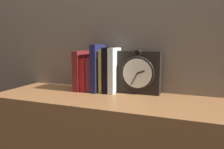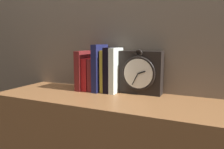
{
  "view_description": "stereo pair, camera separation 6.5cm",
  "coord_description": "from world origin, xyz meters",
  "px_view_note": "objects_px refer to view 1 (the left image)",
  "views": [
    {
      "loc": [
        0.37,
        -0.95,
        1.18
      ],
      "look_at": [
        0.0,
        0.0,
        1.03
      ],
      "focal_mm": 35.0,
      "sensor_mm": 36.0,
      "label": 1
    },
    {
      "loc": [
        0.42,
        -0.92,
        1.18
      ],
      "look_at": [
        0.0,
        0.0,
        1.03
      ],
      "focal_mm": 35.0,
      "sensor_mm": 36.0,
      "label": 2
    }
  ],
  "objects_px": {
    "book_slot4_yellow": "(104,71)",
    "book_slot5_black": "(109,70)",
    "clock": "(139,72)",
    "book_slot6_white": "(115,70)",
    "book_slot3_navy": "(98,68)",
    "book_slot1_red": "(87,74)",
    "book_slot2_maroon": "(93,75)",
    "book_slot0_maroon": "(81,70)"
  },
  "relations": [
    {
      "from": "book_slot0_maroon",
      "to": "book_slot1_red",
      "type": "xyz_separation_m",
      "value": [
        0.03,
        0.01,
        -0.02
      ]
    },
    {
      "from": "clock",
      "to": "book_slot1_red",
      "type": "height_order",
      "value": "clock"
    },
    {
      "from": "book_slot1_red",
      "to": "book_slot2_maroon",
      "type": "distance_m",
      "value": 0.04
    },
    {
      "from": "book_slot2_maroon",
      "to": "book_slot4_yellow",
      "type": "bearing_deg",
      "value": 4.15
    },
    {
      "from": "clock",
      "to": "book_slot6_white",
      "type": "relative_size",
      "value": 0.97
    },
    {
      "from": "clock",
      "to": "book_slot5_black",
      "type": "distance_m",
      "value": 0.16
    },
    {
      "from": "book_slot0_maroon",
      "to": "book_slot3_navy",
      "type": "xyz_separation_m",
      "value": [
        0.1,
        0.0,
        0.02
      ]
    },
    {
      "from": "book_slot5_black",
      "to": "book_slot3_navy",
      "type": "bearing_deg",
      "value": -172.02
    },
    {
      "from": "book_slot4_yellow",
      "to": "book_slot5_black",
      "type": "xyz_separation_m",
      "value": [
        0.03,
        -0.0,
        0.01
      ]
    },
    {
      "from": "book_slot3_navy",
      "to": "book_slot2_maroon",
      "type": "bearing_deg",
      "value": 168.66
    },
    {
      "from": "book_slot2_maroon",
      "to": "book_slot3_navy",
      "type": "height_order",
      "value": "book_slot3_navy"
    },
    {
      "from": "book_slot4_yellow",
      "to": "book_slot3_navy",
      "type": "bearing_deg",
      "value": -160.23
    },
    {
      "from": "book_slot1_red",
      "to": "book_slot3_navy",
      "type": "relative_size",
      "value": 0.7
    },
    {
      "from": "clock",
      "to": "book_slot3_navy",
      "type": "bearing_deg",
      "value": -172.18
    },
    {
      "from": "clock",
      "to": "book_slot2_maroon",
      "type": "height_order",
      "value": "clock"
    },
    {
      "from": "book_slot0_maroon",
      "to": "book_slot2_maroon",
      "type": "bearing_deg",
      "value": 6.51
    },
    {
      "from": "book_slot1_red",
      "to": "book_slot6_white",
      "type": "xyz_separation_m",
      "value": [
        0.16,
        -0.0,
        0.03
      ]
    },
    {
      "from": "book_slot3_navy",
      "to": "book_slot5_black",
      "type": "height_order",
      "value": "book_slot3_navy"
    },
    {
      "from": "book_slot0_maroon",
      "to": "book_slot3_navy",
      "type": "distance_m",
      "value": 0.1
    },
    {
      "from": "clock",
      "to": "book_slot0_maroon",
      "type": "height_order",
      "value": "clock"
    },
    {
      "from": "book_slot6_white",
      "to": "book_slot3_navy",
      "type": "bearing_deg",
      "value": -176.92
    },
    {
      "from": "book_slot1_red",
      "to": "book_slot5_black",
      "type": "relative_size",
      "value": 0.74
    },
    {
      "from": "book_slot0_maroon",
      "to": "book_slot5_black",
      "type": "distance_m",
      "value": 0.16
    },
    {
      "from": "clock",
      "to": "book_slot3_navy",
      "type": "relative_size",
      "value": 0.91
    },
    {
      "from": "book_slot2_maroon",
      "to": "book_slot6_white",
      "type": "relative_size",
      "value": 0.74
    },
    {
      "from": "book_slot1_red",
      "to": "clock",
      "type": "bearing_deg",
      "value": 4.93
    },
    {
      "from": "book_slot0_maroon",
      "to": "book_slot4_yellow",
      "type": "height_order",
      "value": "book_slot4_yellow"
    },
    {
      "from": "book_slot5_black",
      "to": "book_slot0_maroon",
      "type": "bearing_deg",
      "value": -176.52
    },
    {
      "from": "book_slot4_yellow",
      "to": "book_slot0_maroon",
      "type": "bearing_deg",
      "value": -174.61
    },
    {
      "from": "book_slot4_yellow",
      "to": "book_slot5_black",
      "type": "height_order",
      "value": "book_slot5_black"
    },
    {
      "from": "book_slot3_navy",
      "to": "book_slot5_black",
      "type": "relative_size",
      "value": 1.06
    },
    {
      "from": "clock",
      "to": "book_slot0_maroon",
      "type": "bearing_deg",
      "value": -174.4
    },
    {
      "from": "book_slot2_maroon",
      "to": "book_slot4_yellow",
      "type": "relative_size",
      "value": 0.78
    },
    {
      "from": "book_slot4_yellow",
      "to": "book_slot5_black",
      "type": "distance_m",
      "value": 0.03
    },
    {
      "from": "clock",
      "to": "book_slot3_navy",
      "type": "height_order",
      "value": "book_slot3_navy"
    },
    {
      "from": "book_slot0_maroon",
      "to": "book_slot6_white",
      "type": "xyz_separation_m",
      "value": [
        0.19,
        0.01,
        0.01
      ]
    },
    {
      "from": "book_slot1_red",
      "to": "book_slot4_yellow",
      "type": "xyz_separation_m",
      "value": [
        0.1,
        0.01,
        0.02
      ]
    },
    {
      "from": "book_slot0_maroon",
      "to": "book_slot5_black",
      "type": "relative_size",
      "value": 0.91
    },
    {
      "from": "book_slot0_maroon",
      "to": "book_slot5_black",
      "type": "xyz_separation_m",
      "value": [
        0.16,
        0.01,
        0.01
      ]
    },
    {
      "from": "book_slot5_black",
      "to": "clock",
      "type": "bearing_deg",
      "value": 7.76
    },
    {
      "from": "book_slot3_navy",
      "to": "book_slot1_red",
      "type": "bearing_deg",
      "value": 175.57
    },
    {
      "from": "book_slot4_yellow",
      "to": "book_slot5_black",
      "type": "relative_size",
      "value": 0.94
    }
  ]
}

